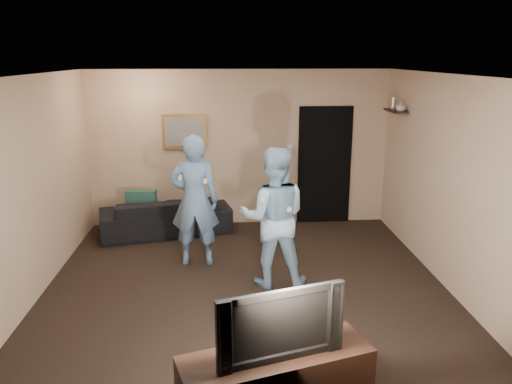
{
  "coord_description": "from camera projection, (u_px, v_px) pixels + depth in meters",
  "views": [
    {
      "loc": [
        -0.24,
        -5.74,
        2.82
      ],
      "look_at": [
        0.15,
        0.3,
        1.15
      ],
      "focal_mm": 35.0,
      "sensor_mm": 36.0,
      "label": 1
    }
  ],
  "objects": [
    {
      "name": "ground",
      "position": [
        246.0,
        286.0,
        6.29
      ],
      "size": [
        5.0,
        5.0,
        0.0
      ],
      "primitive_type": "plane",
      "color": "black",
      "rests_on": "ground"
    },
    {
      "name": "ceiling",
      "position": [
        245.0,
        75.0,
        5.6
      ],
      "size": [
        5.0,
        5.0,
        0.04
      ],
      "primitive_type": "cube",
      "color": "silver",
      "rests_on": "wall_back"
    },
    {
      "name": "wall_back",
      "position": [
        239.0,
        149.0,
        8.35
      ],
      "size": [
        5.0,
        0.04,
        2.6
      ],
      "primitive_type": "cube",
      "color": "tan",
      "rests_on": "ground"
    },
    {
      "name": "wall_front",
      "position": [
        260.0,
        276.0,
        3.54
      ],
      "size": [
        5.0,
        0.04,
        2.6
      ],
      "primitive_type": "cube",
      "color": "tan",
      "rests_on": "ground"
    },
    {
      "name": "wall_left",
      "position": [
        31.0,
        190.0,
        5.79
      ],
      "size": [
        0.04,
        5.0,
        2.6
      ],
      "primitive_type": "cube",
      "color": "tan",
      "rests_on": "ground"
    },
    {
      "name": "wall_right",
      "position": [
        450.0,
        183.0,
        6.09
      ],
      "size": [
        0.04,
        5.0,
        2.6
      ],
      "primitive_type": "cube",
      "color": "tan",
      "rests_on": "ground"
    },
    {
      "name": "sofa",
      "position": [
        166.0,
        215.0,
        8.11
      ],
      "size": [
        2.19,
        1.26,
        0.6
      ],
      "primitive_type": "imported",
      "rotation": [
        0.0,
        0.0,
        3.37
      ],
      "color": "black",
      "rests_on": "ground"
    },
    {
      "name": "throw_pillow",
      "position": [
        142.0,
        205.0,
        8.04
      ],
      "size": [
        0.5,
        0.22,
        0.48
      ],
      "primitive_type": "cube",
      "rotation": [
        0.0,
        0.0,
        -0.14
      ],
      "color": "#16433B",
      "rests_on": "sofa"
    },
    {
      "name": "painting_frame",
      "position": [
        184.0,
        132.0,
        8.19
      ],
      "size": [
        0.72,
        0.05,
        0.57
      ],
      "primitive_type": "cube",
      "color": "olive",
      "rests_on": "wall_back"
    },
    {
      "name": "painting_canvas",
      "position": [
        184.0,
        132.0,
        8.16
      ],
      "size": [
        0.62,
        0.01,
        0.47
      ],
      "primitive_type": "cube",
      "color": "slate",
      "rests_on": "painting_frame"
    },
    {
      "name": "doorway",
      "position": [
        324.0,
        165.0,
        8.49
      ],
      "size": [
        0.9,
        0.06,
        2.0
      ],
      "primitive_type": "cube",
      "color": "black",
      "rests_on": "ground"
    },
    {
      "name": "light_switch",
      "position": [
        290.0,
        148.0,
        8.37
      ],
      "size": [
        0.08,
        0.02,
        0.12
      ],
      "primitive_type": "cube",
      "color": "silver",
      "rests_on": "wall_back"
    },
    {
      "name": "wall_shelf",
      "position": [
        396.0,
        111.0,
        7.64
      ],
      "size": [
        0.2,
        0.6,
        0.03
      ],
      "primitive_type": "cube",
      "color": "black",
      "rests_on": "wall_right"
    },
    {
      "name": "shelf_vase",
      "position": [
        401.0,
        106.0,
        7.42
      ],
      "size": [
        0.16,
        0.16,
        0.16
      ],
      "primitive_type": "imported",
      "rotation": [
        0.0,
        0.0,
        0.07
      ],
      "color": "#B2B3B7",
      "rests_on": "wall_shelf"
    },
    {
      "name": "shelf_figurine",
      "position": [
        393.0,
        103.0,
        7.75
      ],
      "size": [
        0.06,
        0.06,
        0.18
      ],
      "primitive_type": "cylinder",
      "color": "silver",
      "rests_on": "wall_shelf"
    },
    {
      "name": "tv_console",
      "position": [
        276.0,
        383.0,
        4.03
      ],
      "size": [
        1.63,
        0.93,
        0.55
      ],
      "primitive_type": "cube",
      "rotation": [
        0.0,
        0.0,
        0.3
      ],
      "color": "black",
      "rests_on": "ground"
    },
    {
      "name": "television",
      "position": [
        276.0,
        320.0,
        3.88
      ],
      "size": [
        1.03,
        0.43,
        0.6
      ],
      "primitive_type": "imported",
      "rotation": [
        0.0,
        0.0,
        0.3
      ],
      "color": "black",
      "rests_on": "tv_console"
    },
    {
      "name": "wii_player_left",
      "position": [
        195.0,
        201.0,
        6.77
      ],
      "size": [
        0.68,
        0.52,
        1.81
      ],
      "color": "#6589B0",
      "rests_on": "ground"
    },
    {
      "name": "wii_player_right",
      "position": [
        274.0,
        218.0,
        6.14
      ],
      "size": [
        0.92,
        0.75,
        1.76
      ],
      "color": "#96BDDA",
      "rests_on": "ground"
    }
  ]
}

